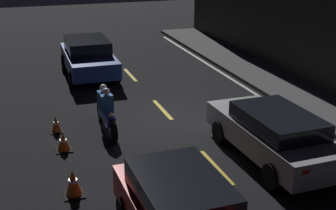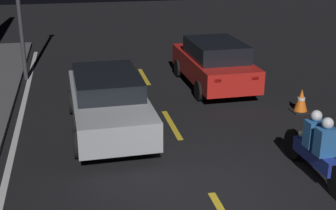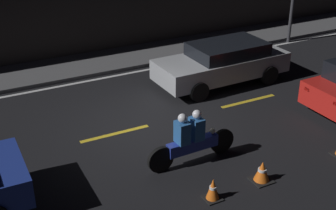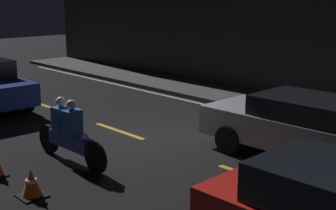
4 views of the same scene
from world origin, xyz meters
name	(u,v)px [view 3 (image 3 of 4)]	position (x,y,z in m)	size (l,w,h in m)	color
ground_plane	(148,126)	(0.00, 0.00, 0.00)	(56.00, 56.00, 0.00)	black
raised_curb	(88,64)	(0.00, 5.23, 0.07)	(28.00, 2.21, 0.13)	#4C4C4F
lane_dash_c	(115,134)	(-1.00, 0.00, 0.00)	(2.00, 0.14, 0.01)	gold
lane_dash_d	(248,101)	(3.50, 0.00, 0.00)	(2.00, 0.14, 0.01)	gold
lane_solid_kerb	(101,79)	(0.00, 3.88, 0.00)	(25.20, 0.14, 0.01)	silver
hatchback_silver	(223,62)	(3.55, 1.60, 0.76)	(4.57, 1.96, 1.41)	#9EA0A5
motorcycle	(190,139)	(0.12, -2.19, 0.65)	(2.44, 0.38, 1.40)	black
traffic_cone_near	(213,189)	(-0.18, -3.69, 0.26)	(0.38, 0.38, 0.53)	black
traffic_cone_mid	(262,172)	(1.20, -3.63, 0.25)	(0.47, 0.47, 0.52)	black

